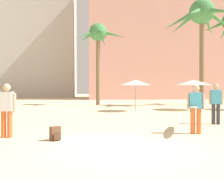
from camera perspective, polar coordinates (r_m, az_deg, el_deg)
ground at (r=6.90m, az=2.62°, el=-12.91°), size 120.00×120.00×0.00m
hotel_pink at (r=41.16m, az=8.80°, el=11.37°), size 19.31×10.30×18.89m
hotel_tower_gray at (r=50.51m, az=-17.19°, el=14.84°), size 15.44×10.81×28.45m
palm_tree_far_left at (r=24.50m, az=-3.09°, el=11.22°), size 4.65×4.84×7.56m
palm_tree_left at (r=24.73m, az=19.05°, el=14.61°), size 6.53×6.12×9.30m
cafe_umbrella_2 at (r=17.66m, az=5.16°, el=1.54°), size 2.11×2.11×2.13m
cafe_umbrella_3 at (r=19.47m, az=17.39°, el=1.48°), size 2.61×2.61×2.16m
beach_towel at (r=8.05m, az=-5.38°, el=-10.92°), size 1.64×1.07×0.01m
backpack at (r=8.10m, az=-12.30°, el=-9.46°), size 0.35×0.34×0.42m
person_mid_center at (r=9.57m, az=17.58°, el=-3.67°), size 1.15×2.67×1.68m
person_near_left at (r=12.19m, az=21.79°, el=-2.57°), size 0.60×0.33×1.76m
person_mid_left at (r=8.95m, az=-22.07°, el=-3.77°), size 0.61×0.26×1.72m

